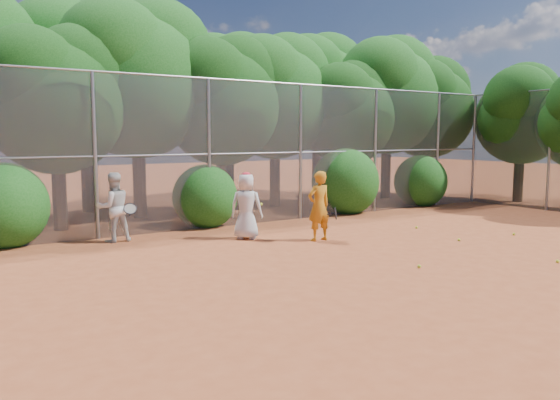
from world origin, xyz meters
TOP-DOWN VIEW (x-y plane):
  - ground at (0.00, 0.00)m, footprint 80.00×80.00m
  - fence_back at (-0.12, 6.00)m, footprint 20.05×0.09m
  - fence_side at (10.00, 3.00)m, footprint 0.09×6.09m
  - tree_2 at (-4.45, 7.83)m, footprint 3.99×3.47m
  - tree_3 at (-1.94, 8.84)m, footprint 4.89×4.26m
  - tree_4 at (0.55, 8.24)m, footprint 4.19×3.64m
  - tree_5 at (3.06, 9.04)m, footprint 4.51×3.92m
  - tree_6 at (5.55, 8.03)m, footprint 3.86×3.36m
  - tree_7 at (8.06, 8.64)m, footprint 4.77×4.14m
  - tree_8 at (10.05, 8.34)m, footprint 4.25×3.70m
  - tree_10 at (-2.93, 11.05)m, footprint 5.15×4.48m
  - tree_11 at (2.06, 10.64)m, footprint 4.64×4.03m
  - tree_12 at (6.56, 11.24)m, footprint 5.02×4.37m
  - tree_13 at (11.45, 5.03)m, footprint 3.86×3.36m
  - bush_0 at (-6.00, 6.30)m, footprint 2.00×2.00m
  - bush_1 at (-1.00, 6.30)m, footprint 1.80×1.80m
  - bush_2 at (4.00, 6.30)m, footprint 2.20×2.20m
  - bush_3 at (7.50, 6.30)m, footprint 1.90×1.90m
  - player_yellow at (0.35, 2.88)m, footprint 0.78×0.53m
  - player_teen at (-0.98, 4.02)m, footprint 0.92×0.90m
  - player_white at (-3.78, 5.40)m, footprint 0.88×0.75m
  - ball_0 at (3.10, 1.01)m, footprint 0.07×0.07m
  - ball_1 at (2.89, -1.53)m, footprint 0.07×0.07m
  - ball_2 at (4.88, 0.76)m, footprint 0.07×0.07m
  - ball_3 at (0.29, -0.34)m, footprint 0.07×0.07m
  - ball_4 at (3.58, 2.80)m, footprint 0.07×0.07m

SIDE VIEW (x-z plane):
  - ground at x=0.00m, z-range 0.00..0.00m
  - ball_0 at x=3.10m, z-range 0.00..0.07m
  - ball_1 at x=2.89m, z-range 0.00..0.07m
  - ball_2 at x=4.88m, z-range 0.00..0.07m
  - ball_3 at x=0.29m, z-range 0.00..0.07m
  - ball_4 at x=3.58m, z-range 0.00..0.07m
  - player_teen at x=-0.98m, z-range -0.01..1.62m
  - player_white at x=-3.78m, z-range 0.00..1.64m
  - player_yellow at x=0.35m, z-range 0.00..1.66m
  - bush_1 at x=-1.00m, z-range 0.00..1.80m
  - bush_3 at x=7.50m, z-range 0.00..1.90m
  - bush_0 at x=-6.00m, z-range 0.00..2.00m
  - bush_2 at x=4.00m, z-range 0.00..2.20m
  - fence_side at x=10.00m, z-range 0.04..4.06m
  - fence_back at x=-0.12m, z-range 0.04..4.06m
  - tree_6 at x=5.55m, z-range 0.82..6.11m
  - tree_13 at x=11.45m, z-range 0.82..6.11m
  - tree_2 at x=-4.45m, z-range 0.85..6.32m
  - tree_4 at x=0.55m, z-range 0.89..6.62m
  - tree_8 at x=10.05m, z-range 0.91..6.73m
  - tree_5 at x=3.06m, z-range 0.96..7.13m
  - tree_11 at x=2.06m, z-range 0.99..7.34m
  - tree_7 at x=8.06m, z-range 1.02..7.54m
  - tree_3 at x=-1.94m, z-range 1.04..7.75m
  - tree_12 at x=6.56m, z-range 1.07..7.95m
  - tree_10 at x=-2.93m, z-range 1.10..8.16m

